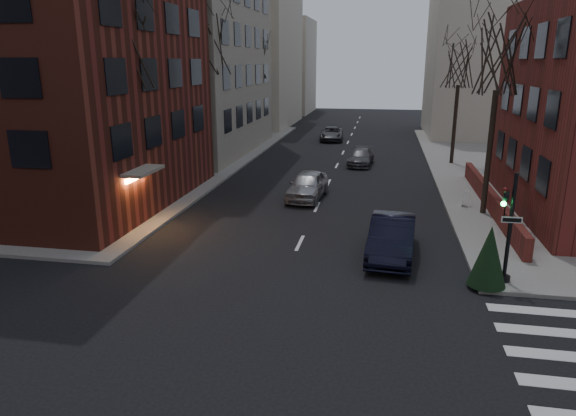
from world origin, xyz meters
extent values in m
cube|color=gray|center=(-29.00, 30.00, 0.07)|extent=(44.00, 44.00, 0.15)
cube|color=maroon|center=(-15.50, 16.50, 9.00)|extent=(15.00, 15.00, 18.00)
cube|color=maroon|center=(9.30, 19.00, 0.65)|extent=(0.35, 16.00, 1.00)
cube|color=#B9AF9C|center=(-15.00, 55.00, 9.00)|extent=(14.00, 16.00, 18.00)
cube|color=#B9AF9C|center=(15.00, 50.00, 8.00)|extent=(14.00, 14.00, 16.00)
cube|color=#B9AF9C|center=(-13.00, 72.00, 7.00)|extent=(10.00, 12.00, 14.00)
cylinder|color=black|center=(8.00, 9.00, 2.15)|extent=(0.14, 0.14, 4.00)
cylinder|color=black|center=(8.00, 9.00, 0.25)|extent=(0.44, 0.44, 0.20)
imported|color=black|center=(7.75, 9.00, 3.00)|extent=(0.16, 0.20, 1.00)
sphere|color=#19FF4C|center=(7.68, 8.95, 3.05)|extent=(0.18, 0.18, 0.18)
cube|color=white|center=(8.00, 8.88, 2.50)|extent=(0.70, 0.03, 0.22)
cylinder|color=#2D231C|center=(-8.80, 14.00, 3.47)|extent=(0.28, 0.28, 6.65)
cylinder|color=#2D231C|center=(-8.80, 26.00, 3.65)|extent=(0.28, 0.28, 7.00)
cylinder|color=#2D231C|center=(-8.80, 40.00, 3.30)|extent=(0.28, 0.28, 6.30)
cylinder|color=#2D231C|center=(8.80, 18.00, 3.30)|extent=(0.28, 0.28, 6.30)
cylinder|color=#2D231C|center=(8.80, 32.00, 3.12)|extent=(0.28, 0.28, 5.95)
cylinder|color=black|center=(-8.20, 22.00, 3.15)|extent=(0.12, 0.12, 6.00)
sphere|color=#FFA54C|center=(-8.20, 22.00, 6.25)|extent=(0.36, 0.36, 0.36)
cylinder|color=black|center=(-8.20, 42.00, 3.15)|extent=(0.12, 0.12, 6.00)
sphere|color=#FFA54C|center=(-8.20, 42.00, 6.25)|extent=(0.36, 0.36, 0.36)
imported|color=black|center=(4.00, 11.11, 0.84)|extent=(2.14, 5.20, 1.68)
imported|color=#9C9CA1|center=(-0.80, 19.74, 0.80)|extent=(2.26, 4.85, 1.61)
imported|color=#45444A|center=(1.81, 30.51, 0.62)|extent=(2.08, 4.43, 1.25)
imported|color=#45444A|center=(-1.77, 43.08, 0.68)|extent=(2.57, 5.02, 1.36)
cube|color=silver|center=(8.12, 19.25, 0.56)|extent=(0.42, 0.55, 0.83)
cone|color=black|center=(7.30, 8.50, 1.26)|extent=(1.41, 1.41, 2.21)
camera|label=1|loc=(3.42, -9.35, 7.84)|focal=32.00mm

